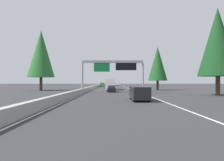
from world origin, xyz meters
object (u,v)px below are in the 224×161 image
conifer_right_near (218,42)px  conifer_right_mid (158,64)px  minivan_near_right (139,93)px  sedan_far_center (112,89)px  pickup_mid_center (102,85)px  conifer_left_near (41,54)px  sign_gantry_overhead (114,67)px  box_truck_mid_left (117,83)px  bus_near_center (110,84)px

conifer_right_near → conifer_right_mid: bearing=13.5°
minivan_near_right → sedan_far_center: bearing=9.0°
pickup_mid_center → conifer_left_near: (-36.81, 14.48, 8.71)m
conifer_left_near → sign_gantry_overhead: bearing=-122.6°
pickup_mid_center → conifer_right_mid: bearing=-154.8°
box_truck_mid_left → conifer_right_mid: conifer_right_mid is taller
box_truck_mid_left → minivan_near_right: bearing=179.9°
sedan_far_center → conifer_right_near: conifer_right_near is taller
minivan_near_right → sedan_far_center: minivan_near_right is taller
box_truck_mid_left → conifer_right_mid: size_ratio=0.72×
bus_near_center → pickup_mid_center: bus_near_center is taller
conifer_right_near → conifer_left_near: 41.12m
minivan_near_right → conifer_right_near: bearing=-57.6°
sign_gantry_overhead → bus_near_center: size_ratio=1.10×
conifer_right_near → conifer_left_near: size_ratio=0.93×
sign_gantry_overhead → conifer_right_mid: (13.70, -12.16, 1.91)m
pickup_mid_center → conifer_left_near: 40.50m
sign_gantry_overhead → pickup_mid_center: bearing=5.1°
sedan_far_center → conifer_right_near: (-11.48, -17.66, 8.23)m
sign_gantry_overhead → box_truck_mid_left: bearing=-2.2°
minivan_near_right → pickup_mid_center: (65.58, 7.24, -0.04)m
bus_near_center → sedan_far_center: bearing=-178.6°
minivan_near_right → conifer_right_mid: (30.43, -9.29, 6.21)m
conifer_right_mid → bus_near_center: bearing=77.7°
sedan_far_center → conifer_right_mid: conifer_right_mid is taller
bus_near_center → conifer_left_near: size_ratio=0.73×
minivan_near_right → pickup_mid_center: pickup_mid_center is taller
sedan_far_center → box_truck_mid_left: size_ratio=0.52×
sign_gantry_overhead → minivan_near_right: size_ratio=2.54×
sedan_far_center → conifer_left_near: conifer_left_near is taller
minivan_near_right → sedan_far_center: (20.59, 3.27, -0.27)m
sedan_far_center → conifer_right_near: 22.61m
conifer_right_mid → pickup_mid_center: bearing=25.2°
conifer_left_near → conifer_right_near: bearing=-118.6°
bus_near_center → box_truck_mid_left: size_ratio=1.35×
sign_gantry_overhead → bus_near_center: bearing=2.5°
bus_near_center → minivan_near_right: bearing=-173.9°
box_truck_mid_left → conifer_left_near: conifer_left_near is taller
pickup_mid_center → bus_near_center: bearing=-173.5°
bus_near_center → conifer_left_near: bearing=103.8°
box_truck_mid_left → sedan_far_center: bearing=177.4°
box_truck_mid_left → conifer_left_near: size_ratio=0.54×
minivan_near_right → conifer_right_mid: 32.42m
sedan_far_center → conifer_right_mid: size_ratio=0.37×
minivan_near_right → bus_near_center: size_ratio=0.43×
minivan_near_right → bus_near_center: bearing=6.1°
sign_gantry_overhead → conifer_right_mid: conifer_right_mid is taller
bus_near_center → sign_gantry_overhead: bearing=-177.5°
minivan_near_right → sedan_far_center: 20.85m
sign_gantry_overhead → sedan_far_center: 6.00m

